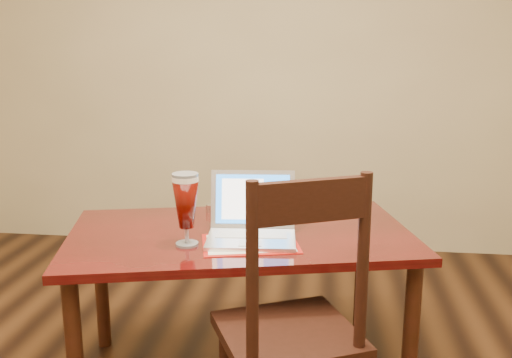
# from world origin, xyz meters

# --- Properties ---
(dining_table) EXTENTS (1.62, 1.15, 0.98)m
(dining_table) POSITION_xyz_m (0.05, 0.73, 0.62)
(dining_table) COLOR #4F0A0A
(dining_table) RESTS_ON ground
(dining_chair) EXTENTS (0.60, 0.59, 1.09)m
(dining_chair) POSITION_xyz_m (0.31, 0.22, 0.51)
(dining_chair) COLOR black
(dining_chair) RESTS_ON ground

